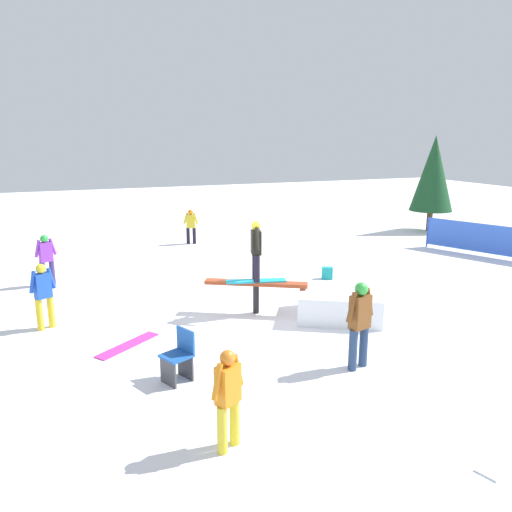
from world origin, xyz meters
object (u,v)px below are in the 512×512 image
at_px(bystander_yellow, 191,225).
at_px(folding_chair, 179,357).
at_px(bystander_blue, 43,293).
at_px(bystander_purple, 46,257).
at_px(backpack_on_snow, 327,273).
at_px(loose_snowboard_magenta, 128,345).
at_px(bystander_brown, 360,321).
at_px(rail_feature, 256,286).
at_px(main_rider_on_rail, 256,252).
at_px(pine_tree_far, 433,174).
at_px(bystander_orange, 228,394).

height_order(bystander_yellow, folding_chair, bystander_yellow).
bearing_deg(bystander_blue, folding_chair, 95.92).
relative_size(bystander_yellow, bystander_blue, 0.92).
height_order(bystander_purple, bystander_blue, bystander_blue).
distance_m(bystander_blue, backpack_on_snow, 7.55).
relative_size(bystander_purple, loose_snowboard_magenta, 0.97).
distance_m(bystander_brown, folding_chair, 3.14).
bearing_deg(rail_feature, main_rider_on_rail, 0.00).
height_order(bystander_purple, loose_snowboard_magenta, bystander_purple).
bearing_deg(bystander_blue, bystander_brown, 115.55).
height_order(rail_feature, pine_tree_far, pine_tree_far).
bearing_deg(bystander_blue, backpack_on_snow, 162.30).
distance_m(bystander_yellow, bystander_blue, 8.85).
relative_size(bystander_purple, bystander_brown, 0.90).
relative_size(bystander_orange, backpack_on_snow, 4.07).
bearing_deg(loose_snowboard_magenta, rail_feature, 158.59).
xyz_separation_m(main_rider_on_rail, bystander_brown, (-0.62, 3.28, -0.58)).
height_order(bystander_orange, pine_tree_far, pine_tree_far).
distance_m(rail_feature, bystander_orange, 5.16).
height_order(bystander_brown, pine_tree_far, pine_tree_far).
height_order(bystander_orange, folding_chair, bystander_orange).
distance_m(bystander_purple, bystander_blue, 3.39).
distance_m(bystander_blue, bystander_orange, 5.86).
xyz_separation_m(main_rider_on_rail, folding_chair, (2.40, 2.57, -1.04)).
relative_size(rail_feature, backpack_on_snow, 6.43).
relative_size(loose_snowboard_magenta, folding_chair, 1.65).
relative_size(main_rider_on_rail, bystander_blue, 0.99).
height_order(rail_feature, main_rider_on_rail, main_rider_on_rail).
distance_m(loose_snowboard_magenta, pine_tree_far, 15.90).
xyz_separation_m(bystander_orange, folding_chair, (0.16, -2.08, -0.36)).
distance_m(rail_feature, bystander_purple, 6.10).
bearing_deg(folding_chair, backpack_on_snow, 105.55).
relative_size(main_rider_on_rail, folding_chair, 1.60).
distance_m(bystander_yellow, folding_chair, 11.01).
xyz_separation_m(bystander_purple, bystander_orange, (-2.23, 8.79, -0.02)).
bearing_deg(bystander_yellow, loose_snowboard_magenta, 94.35).
relative_size(rail_feature, bystander_brown, 1.39).
relative_size(bystander_purple, backpack_on_snow, 4.16).
relative_size(bystander_purple, pine_tree_far, 0.35).
distance_m(bystander_yellow, pine_tree_far, 10.41).
xyz_separation_m(bystander_orange, loose_snowboard_magenta, (0.78, -3.85, -0.76)).
bearing_deg(bystander_blue, bystander_yellow, -151.03).
distance_m(main_rider_on_rail, loose_snowboard_magenta, 3.44).
height_order(bystander_yellow, pine_tree_far, pine_tree_far).
bearing_deg(rail_feature, bystander_blue, 20.24).
distance_m(bystander_orange, backpack_on_snow, 8.36).
height_order(bystander_yellow, backpack_on_snow, bystander_yellow).
xyz_separation_m(bystander_yellow, bystander_orange, (2.80, 12.68, 0.04)).
distance_m(rail_feature, backpack_on_snow, 3.52).
bearing_deg(main_rider_on_rail, bystander_yellow, -79.01).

